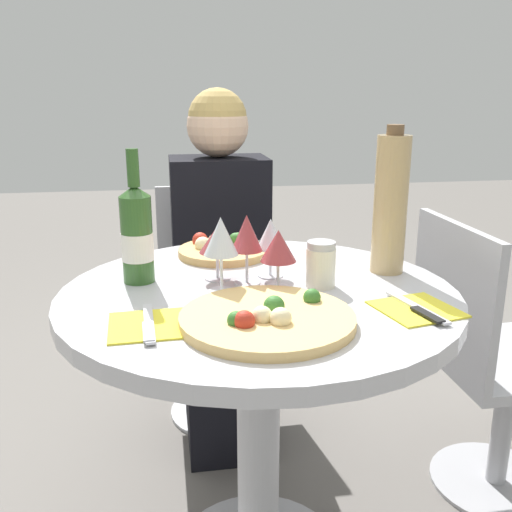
{
  "coord_description": "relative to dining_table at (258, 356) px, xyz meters",
  "views": [
    {
      "loc": [
        -0.2,
        -1.19,
        1.17
      ],
      "look_at": [
        -0.02,
        -0.07,
        0.84
      ],
      "focal_mm": 40.0,
      "sensor_mm": 36.0,
      "label": 1
    }
  ],
  "objects": [
    {
      "name": "dining_table",
      "position": [
        0.0,
        0.0,
        0.0
      ],
      "size": [
        0.89,
        0.89,
        0.74
      ],
      "color": "#B2B2B7",
      "rests_on": "ground_plane"
    },
    {
      "name": "sugar_shaker",
      "position": [
        0.14,
        -0.0,
        0.22
      ],
      "size": [
        0.07,
        0.07,
        0.1
      ],
      "color": "silver",
      "rests_on": "dining_table"
    },
    {
      "name": "pizza_small_far",
      "position": [
        -0.05,
        0.3,
        0.18
      ],
      "size": [
        0.24,
        0.24,
        0.05
      ],
      "color": "tan",
      "rests_on": "dining_table"
    },
    {
      "name": "place_setting_left",
      "position": [
        -0.24,
        -0.17,
        0.17
      ],
      "size": [
        0.16,
        0.19,
        0.01
      ],
      "color": "yellow",
      "rests_on": "dining_table"
    },
    {
      "name": "tall_carafe",
      "position": [
        0.33,
        0.08,
        0.33
      ],
      "size": [
        0.08,
        0.08,
        0.35
      ],
      "color": "tan",
      "rests_on": "dining_table"
    },
    {
      "name": "wine_bottle",
      "position": [
        -0.26,
        0.1,
        0.28
      ],
      "size": [
        0.07,
        0.07,
        0.31
      ],
      "color": "#2D5623",
      "rests_on": "dining_table"
    },
    {
      "name": "place_setting_right",
      "position": [
        0.29,
        -0.18,
        0.17
      ],
      "size": [
        0.18,
        0.19,
        0.01
      ],
      "color": "yellow",
      "rests_on": "dining_table"
    },
    {
      "name": "wine_glass_center",
      "position": [
        -0.02,
        0.05,
        0.28
      ],
      "size": [
        0.07,
        0.07,
        0.16
      ],
      "color": "silver",
      "rests_on": "dining_table"
    },
    {
      "name": "chair_behind_diner",
      "position": [
        -0.01,
        0.8,
        -0.17
      ],
      "size": [
        0.43,
        0.43,
        0.83
      ],
      "rotation": [
        0.0,
        0.0,
        3.14
      ],
      "color": "#ADADB2",
      "rests_on": "ground_plane"
    },
    {
      "name": "wine_glass_back_right",
      "position": [
        0.04,
        0.09,
        0.26
      ],
      "size": [
        0.07,
        0.07,
        0.14
      ],
      "color": "silver",
      "rests_on": "dining_table"
    },
    {
      "name": "wine_glass_back_left",
      "position": [
        -0.08,
        0.09,
        0.26
      ],
      "size": [
        0.08,
        0.08,
        0.13
      ],
      "color": "silver",
      "rests_on": "dining_table"
    },
    {
      "name": "seated_diner",
      "position": [
        -0.01,
        0.66,
        -0.03
      ],
      "size": [
        0.33,
        0.47,
        1.18
      ],
      "rotation": [
        0.0,
        0.0,
        3.14
      ],
      "color": "black",
      "rests_on": "ground_plane"
    },
    {
      "name": "chair_empty_side",
      "position": [
        0.71,
        0.18,
        -0.17
      ],
      "size": [
        0.43,
        0.43,
        0.83
      ],
      "rotation": [
        0.0,
        0.0,
        -1.57
      ],
      "color": "#ADADB2",
      "rests_on": "ground_plane"
    },
    {
      "name": "wine_glass_front_right",
      "position": [
        0.04,
        0.0,
        0.26
      ],
      "size": [
        0.08,
        0.08,
        0.14
      ],
      "color": "silver",
      "rests_on": "dining_table"
    },
    {
      "name": "pizza_large",
      "position": [
        -0.02,
        -0.2,
        0.18
      ],
      "size": [
        0.34,
        0.34,
        0.05
      ],
      "color": "#DBB26B",
      "rests_on": "dining_table"
    },
    {
      "name": "wine_glass_front_left",
      "position": [
        -0.08,
        0.0,
        0.29
      ],
      "size": [
        0.08,
        0.08,
        0.17
      ],
      "color": "silver",
      "rests_on": "dining_table"
    }
  ]
}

